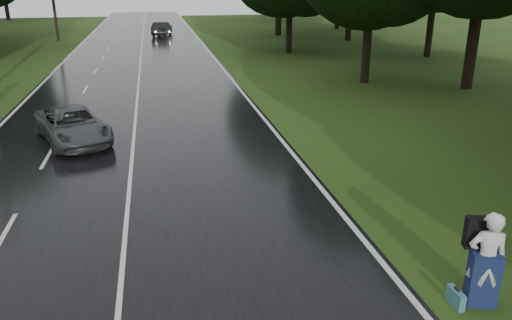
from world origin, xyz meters
The scene contains 11 objects.
ground centered at (0.00, 0.00, 0.00)m, with size 160.00×160.00×0.00m, color #294715.
road centered at (0.00, 20.00, 0.02)m, with size 12.00×140.00×0.04m, color black.
lane_center centered at (0.00, 20.00, 0.04)m, with size 0.12×140.00×0.01m, color silver.
grey_car centered at (-2.30, 9.75, 0.70)m, with size 2.18×4.73×1.31m, color #414345.
far_car centered at (2.15, 48.41, 0.77)m, with size 1.55×4.45×1.47m, color black.
hitchhiker centered at (7.07, -2.81, 0.94)m, with size 0.85×0.81×2.02m.
suitcase centered at (6.56, -2.79, 0.17)m, with size 0.14×0.49×0.35m, color teal.
utility_pole_far centered at (-8.50, 45.57, 0.00)m, with size 1.80×0.28×10.11m, color black, non-canonical shape.
tree_right_d centered at (13.79, 18.78, 0.00)m, with size 8.09×8.09×12.64m, color black, non-canonical shape.
tree_right_e centered at (12.58, 32.47, 0.00)m, with size 7.64×7.64×11.93m, color black, non-canonical shape.
tree_right_f centered at (15.08, 46.41, 0.00)m, with size 10.75×10.75×16.80m, color black, non-canonical shape.
Camera 1 is at (1.01, -10.22, 6.15)m, focal length 35.12 mm.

